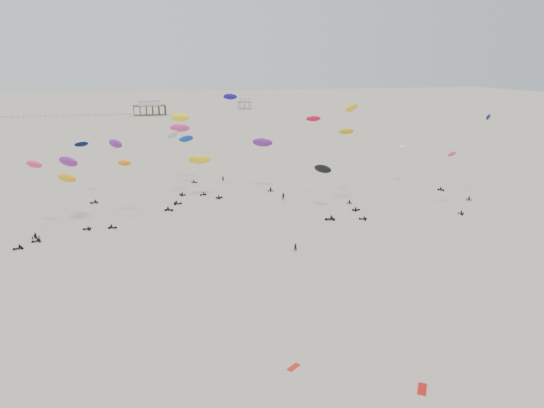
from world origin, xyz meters
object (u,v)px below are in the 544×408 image
object	(u,v)px
pavilion_small	(245,104)
rig_4	(181,158)
pavilion_main	(150,109)
spectator_0	(295,252)
rig_9	(324,180)
rig_0	(413,159)

from	to	relation	value
pavilion_small	rig_4	bearing A→B (deg)	-105.85
pavilion_main	spectator_0	world-z (taller)	pavilion_main
pavilion_main	pavilion_small	bearing A→B (deg)	23.20
pavilion_main	spectator_0	bearing A→B (deg)	-87.43
pavilion_main	rig_9	world-z (taller)	rig_9
spectator_0	rig_4	bearing A→B (deg)	-46.43
pavilion_small	rig_4	xyz separation A→B (m)	(-73.71, -259.62, 7.56)
pavilion_small	rig_9	world-z (taller)	rig_9
rig_4	rig_9	distance (m)	34.89
pavilion_small	rig_4	distance (m)	269.98
pavilion_small	rig_4	size ratio (longest dim) A/B	0.51
rig_4	rig_0	bearing A→B (deg)	129.72
spectator_0	pavilion_small	bearing A→B (deg)	-78.60
pavilion_main	spectator_0	xyz separation A→B (m)	(12.12, -270.31, -4.22)
pavilion_small	rig_0	distance (m)	256.47
rig_4	spectator_0	size ratio (longest dim) A/B	9.49
pavilion_small	spectator_0	distance (m)	305.85
rig_0	rig_4	xyz separation A→B (m)	(-64.73, -3.33, 3.71)
rig_4	pavilion_main	bearing A→B (deg)	-144.16
pavilion_main	rig_0	xyz separation A→B (m)	(61.03, -226.28, 3.11)
pavilion_main	rig_4	size ratio (longest dim) A/B	1.18
rig_9	pavilion_small	bearing A→B (deg)	-7.31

